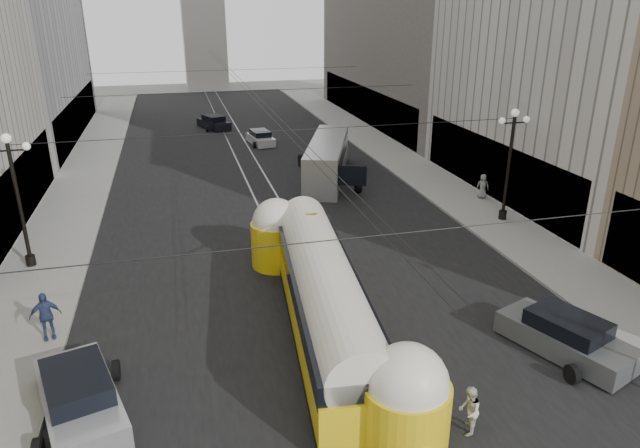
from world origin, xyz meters
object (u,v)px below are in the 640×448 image
sedan_grey (566,336)px  streetcar (324,294)px  pedestrian_sidewalk_left (45,316)px  pedestrian_sidewalk_right (483,186)px  city_bus (327,158)px  pedestrian_crossing_b (469,411)px  sedan_silver (79,397)px

sedan_grey → streetcar: bearing=156.9°
pedestrian_sidewalk_left → pedestrian_sidewalk_right: bearing=11.5°
city_bus → streetcar: bearing=-105.4°
city_bus → pedestrian_sidewalk_right: 11.04m
sedan_grey → city_bus: bearing=96.2°
city_bus → pedestrian_sidewalk_left: city_bus is taller
sedan_grey → pedestrian_crossing_b: bearing=-151.9°
sedan_grey → pedestrian_sidewalk_left: 18.98m
pedestrian_sidewalk_right → pedestrian_crossing_b: bearing=84.2°
pedestrian_crossing_b → city_bus: bearing=-157.2°
city_bus → sedan_grey: (2.56, -23.43, -0.85)m
pedestrian_crossing_b → pedestrian_sidewalk_left: size_ratio=0.82×
streetcar → city_bus: streetcar is taller
pedestrian_sidewalk_right → pedestrian_sidewalk_left: pedestrian_sidewalk_left is taller
city_bus → sedan_grey: city_bus is taller
streetcar → pedestrian_crossing_b: streetcar is taller
sedan_silver → pedestrian_sidewalk_left: size_ratio=2.79×
sedan_silver → pedestrian_sidewalk_right: (22.27, 15.51, 0.23)m
city_bus → pedestrian_crossing_b: size_ratio=7.38×
sedan_silver → pedestrian_sidewalk_right: bearing=34.9°
city_bus → sedan_silver: bearing=-121.5°
streetcar → pedestrian_sidewalk_left: bearing=169.0°
sedan_grey → pedestrian_crossing_b: pedestrian_crossing_b is taller
city_bus → sedan_grey: 23.58m
sedan_silver → pedestrian_sidewalk_left: 5.01m
streetcar → pedestrian_sidewalk_right: 18.86m
streetcar → sedan_silver: streetcar is taller
city_bus → pedestrian_sidewalk_left: bearing=-130.9°
streetcar → pedestrian_sidewalk_left: streetcar is taller
pedestrian_sidewalk_right → pedestrian_sidewalk_left: size_ratio=0.83×
sedan_silver → streetcar: bearing=18.0°
pedestrian_sidewalk_right → sedan_silver: bearing=59.3°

